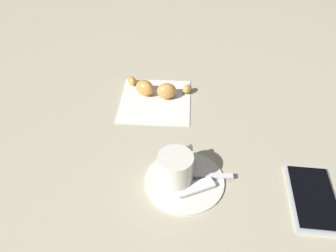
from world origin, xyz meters
TOP-DOWN VIEW (x-y plane):
  - ground_plane at (0.00, 0.00)m, footprint 1.80×1.80m
  - saucer at (0.12, 0.02)m, footprint 0.14×0.14m
  - espresso_cup at (0.11, 0.00)m, footprint 0.07×0.07m
  - teaspoon at (0.11, 0.02)m, footprint 0.04×0.12m
  - sugar_packet at (0.14, 0.03)m, footprint 0.03×0.07m
  - napkin at (-0.12, 0.01)m, footprint 0.19×0.19m
  - croissant at (-0.13, 0.01)m, footprint 0.10×0.14m
  - cell_phone at (0.19, 0.21)m, footprint 0.15×0.11m

SIDE VIEW (x-z plane):
  - ground_plane at x=0.00m, z-range 0.00..0.00m
  - napkin at x=-0.12m, z-range 0.00..0.00m
  - cell_phone at x=0.19m, z-range 0.00..0.01m
  - saucer at x=0.12m, z-range 0.00..0.01m
  - teaspoon at x=0.11m, z-range 0.01..0.02m
  - sugar_packet at x=0.14m, z-range 0.01..0.01m
  - croissant at x=-0.13m, z-range 0.00..0.04m
  - espresso_cup at x=0.11m, z-range 0.01..0.07m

